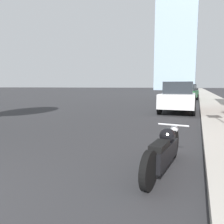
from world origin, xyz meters
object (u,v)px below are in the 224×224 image
Objects in this scene: parked_car_black at (191,90)px; motorcycle at (164,150)px; parked_car_white at (178,97)px; parked_car_green at (188,93)px; parked_car_blue at (192,89)px.

motorcycle is at bearing -93.40° from parked_car_black.
parked_car_black reaches higher than parked_car_white.
parked_car_green is 23.81m from parked_car_blue.
motorcycle is 0.57× the size of parked_car_white.
parked_car_black is (-0.49, 33.42, 0.55)m from motorcycle.
parked_car_blue is (-0.11, 23.81, 0.01)m from parked_car_green.
parked_car_white is at bearing -92.95° from parked_car_blue.
parked_car_blue is (-0.57, 44.01, 0.46)m from motorcycle.
motorcycle is 0.48× the size of parked_car_green.
parked_car_black is at bearing 95.31° from parked_car_green.
parked_car_white reaches higher than parked_car_blue.
parked_car_green is (0.04, 11.15, -0.06)m from parked_car_white.
motorcycle is 9.08m from parked_car_white.
parked_car_blue is at bearing 86.23° from parked_car_black.
motorcycle is 33.43m from parked_car_black.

